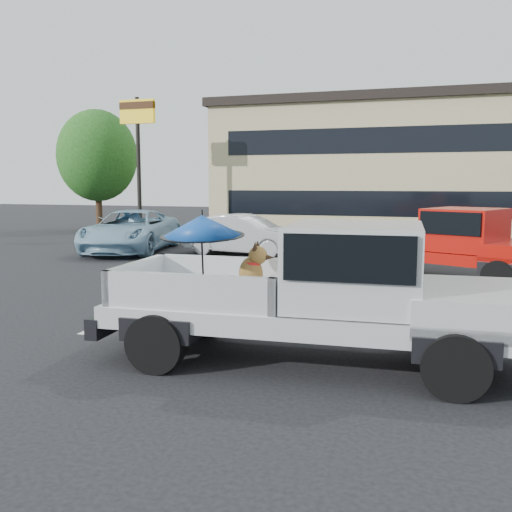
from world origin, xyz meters
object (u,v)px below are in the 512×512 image
object	(u,v)px
red_pickup	(458,242)
blue_suv	(131,231)
silver_sedan	(245,235)
motel_sign	(138,130)
silver_pickup	(336,287)
tree_left	(97,156)

from	to	relation	value
red_pickup	blue_suv	xyz separation A→B (m)	(-10.69, 2.92, -0.25)
silver_sedan	red_pickup	bearing A→B (deg)	-107.49
motel_sign	silver_pickup	world-z (taller)	motel_sign
red_pickup	silver_sedan	world-z (taller)	red_pickup
tree_left	blue_suv	size ratio (longest dim) A/B	1.15
motel_sign	blue_suv	xyz separation A→B (m)	(2.16, -4.51, -3.93)
silver_sedan	tree_left	bearing A→B (deg)	62.91
motel_sign	blue_suv	distance (m)	6.36
red_pickup	silver_sedan	size ratio (longest dim) A/B	1.39
silver_pickup	silver_sedan	size ratio (longest dim) A/B	1.40
tree_left	red_pickup	world-z (taller)	tree_left
red_pickup	silver_pickup	bearing A→B (deg)	-78.90
silver_pickup	red_pickup	bearing A→B (deg)	73.75
red_pickup	silver_sedan	bearing A→B (deg)	178.66
motel_sign	blue_suv	world-z (taller)	motel_sign
tree_left	silver_sedan	size ratio (longest dim) A/B	1.46
motel_sign	blue_suv	bearing A→B (deg)	-64.44
silver_pickup	blue_suv	distance (m)	13.62
motel_sign	silver_pickup	xyz separation A→B (m)	(11.13, -14.75, -3.60)
blue_suv	tree_left	bearing A→B (deg)	118.57
motel_sign	red_pickup	xyz separation A→B (m)	(12.85, -7.43, -3.67)
motel_sign	silver_pickup	bearing A→B (deg)	-52.96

